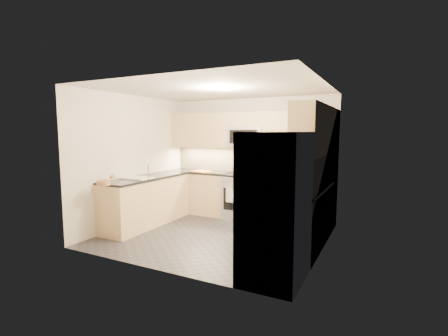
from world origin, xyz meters
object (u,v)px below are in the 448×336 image
(gas_range, at_px, (244,197))
(microwave, at_px, (247,137))
(utensil_bowl, at_px, (305,172))
(cutting_board, at_px, (202,171))
(fruit_basket, at_px, (104,183))
(refrigerator, at_px, (275,207))

(gas_range, bearing_deg, microwave, 90.00)
(utensil_bowl, xyz_separation_m, cutting_board, (-2.19, -0.17, -0.08))
(fruit_basket, bearing_deg, microwave, 59.54)
(microwave, distance_m, cutting_board, 1.23)
(gas_range, height_order, refrigerator, refrigerator)
(gas_range, relative_size, refrigerator, 0.51)
(cutting_board, height_order, fruit_basket, fruit_basket)
(refrigerator, bearing_deg, cutting_board, 135.89)
(microwave, xyz_separation_m, refrigerator, (1.45, -2.55, -0.80))
(gas_range, relative_size, utensil_bowl, 2.85)
(cutting_board, bearing_deg, fruit_basket, -102.64)
(refrigerator, distance_m, fruit_basket, 2.91)
(utensil_bowl, relative_size, cutting_board, 0.72)
(gas_range, height_order, cutting_board, cutting_board)
(cutting_board, bearing_deg, gas_range, 5.73)
(utensil_bowl, relative_size, fruit_basket, 1.47)
(fruit_basket, bearing_deg, utensil_bowl, 42.07)
(gas_range, bearing_deg, cutting_board, -174.27)
(microwave, xyz_separation_m, utensil_bowl, (1.23, -0.05, -0.67))
(cutting_board, bearing_deg, refrigerator, -44.11)
(refrigerator, relative_size, fruit_basket, 8.30)
(gas_range, distance_m, microwave, 1.25)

